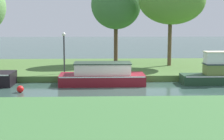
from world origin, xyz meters
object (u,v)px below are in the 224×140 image
maroon_barge (102,75)px  mooring_post_far (204,68)px  lamp_post (64,48)px  willow_tree_centre (116,5)px  channel_buoy (20,89)px  willow_tree_right (172,0)px

maroon_barge → mooring_post_far: bearing=12.7°
lamp_post → willow_tree_centre: bearing=55.7°
willow_tree_centre → maroon_barge: bearing=-99.2°
maroon_barge → channel_buoy: (-4.52, -2.23, -0.38)m
willow_tree_centre → channel_buoy: bearing=-120.5°
willow_tree_centre → mooring_post_far: bearing=-46.9°
maroon_barge → channel_buoy: maroon_barge is taller
maroon_barge → channel_buoy: size_ratio=13.56×
willow_tree_centre → lamp_post: willow_tree_centre is taller
maroon_barge → willow_tree_right: size_ratio=0.76×
willow_tree_centre → willow_tree_right: bearing=-28.3°
willow_tree_right → channel_buoy: willow_tree_right is taller
maroon_barge → willow_tree_centre: bearing=80.8°
willow_tree_right → lamp_post: (-7.78, -3.24, -3.25)m
willow_tree_centre → channel_buoy: size_ratio=17.54×
lamp_post → channel_buoy: lamp_post is taller
willow_tree_centre → channel_buoy: willow_tree_centre is taller
lamp_post → maroon_barge: bearing=-39.4°
willow_tree_centre → lamp_post: 7.23m
willow_tree_right → mooring_post_far: size_ratio=8.64×
willow_tree_right → willow_tree_centre: bearing=151.7°
channel_buoy → willow_tree_centre: bearing=59.5°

